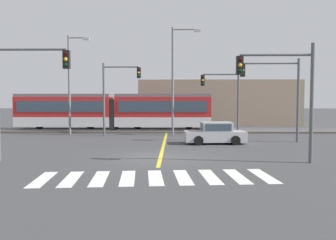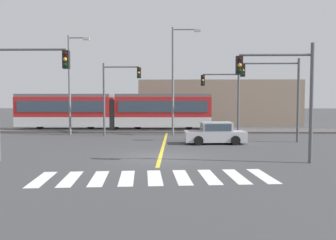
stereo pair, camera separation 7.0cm
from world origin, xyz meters
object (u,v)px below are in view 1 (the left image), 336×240
at_px(traffic_light_near_left, 22,81).
at_px(traffic_light_mid_right, 278,86).
at_px(street_lamp_centre, 175,74).
at_px(sedan_crossing, 215,134).
at_px(traffic_light_far_right, 225,92).
at_px(traffic_light_near_right, 285,85).
at_px(street_lamp_west, 71,79).
at_px(light_rail_tram, 114,110).
at_px(traffic_light_far_left, 116,88).

height_order(traffic_light_near_left, traffic_light_mid_right, traffic_light_near_left).
relative_size(traffic_light_mid_right, street_lamp_centre, 0.65).
height_order(sedan_crossing, traffic_light_far_right, traffic_light_far_right).
bearing_deg(traffic_light_near_left, traffic_light_near_right, -1.01).
relative_size(traffic_light_near_right, street_lamp_west, 0.67).
relative_size(traffic_light_far_right, traffic_light_near_right, 0.96).
xyz_separation_m(street_lamp_west, street_lamp_centre, (9.09, -0.17, 0.39)).
bearing_deg(traffic_light_near_left, traffic_light_far_right, 46.52).
bearing_deg(sedan_crossing, light_rail_tram, 133.11).
relative_size(traffic_light_near_left, traffic_light_far_left, 1.00).
height_order(traffic_light_near_left, traffic_light_far_right, traffic_light_near_left).
bearing_deg(traffic_light_mid_right, traffic_light_near_left, -151.37).
bearing_deg(street_lamp_centre, traffic_light_far_left, -172.73).
bearing_deg(traffic_light_near_left, traffic_light_mid_right, 28.63).
relative_size(sedan_crossing, traffic_light_near_right, 0.74).
distance_m(sedan_crossing, street_lamp_centre, 8.01).
bearing_deg(street_lamp_west, traffic_light_mid_right, -17.28).
distance_m(traffic_light_far_right, traffic_light_near_right, 12.76).
height_order(traffic_light_mid_right, street_lamp_west, street_lamp_west).
relative_size(light_rail_tram, traffic_light_near_left, 3.00).
height_order(sedan_crossing, traffic_light_mid_right, traffic_light_mid_right).
bearing_deg(street_lamp_centre, sedan_crossing, -64.93).
bearing_deg(traffic_light_mid_right, traffic_light_far_right, 126.99).
bearing_deg(light_rail_tram, sedan_crossing, -46.89).
bearing_deg(traffic_light_mid_right, sedan_crossing, -167.64).
distance_m(sedan_crossing, traffic_light_far_left, 10.05).
bearing_deg(sedan_crossing, traffic_light_mid_right, 12.36).
relative_size(light_rail_tram, street_lamp_centre, 2.00).
relative_size(sedan_crossing, street_lamp_west, 0.50).
xyz_separation_m(light_rail_tram, traffic_light_far_left, (0.90, -3.98, 2.03)).
relative_size(light_rail_tram, traffic_light_far_right, 3.31).
relative_size(light_rail_tram, traffic_light_mid_right, 3.06).
bearing_deg(street_lamp_west, sedan_crossing, -27.32).
xyz_separation_m(traffic_light_near_right, street_lamp_centre, (-5.32, 13.40, 1.46)).
xyz_separation_m(traffic_light_far_left, street_lamp_west, (-4.07, 0.81, 0.78)).
height_order(traffic_light_mid_right, traffic_light_far_left, traffic_light_far_left).
height_order(traffic_light_far_right, traffic_light_near_right, traffic_light_near_right).
distance_m(traffic_light_mid_right, traffic_light_far_right, 5.35).
distance_m(light_rail_tram, traffic_light_mid_right, 15.82).
relative_size(traffic_light_mid_right, traffic_light_far_left, 0.98).
xyz_separation_m(sedan_crossing, traffic_light_far_right, (1.39, 5.27, 2.99)).
height_order(traffic_light_near_left, street_lamp_centre, street_lamp_centre).
xyz_separation_m(light_rail_tram, traffic_light_near_left, (-1.73, -16.51, 1.95)).
bearing_deg(traffic_light_far_left, light_rail_tram, 102.69).
xyz_separation_m(traffic_light_mid_right, traffic_light_far_right, (-3.21, 4.26, -0.36)).
xyz_separation_m(traffic_light_mid_right, street_lamp_west, (-16.49, 5.13, 0.80)).
relative_size(traffic_light_near_right, street_lamp_centre, 0.63).
bearing_deg(traffic_light_far_right, traffic_light_mid_right, -53.01).
height_order(traffic_light_mid_right, traffic_light_far_right, traffic_light_mid_right).
xyz_separation_m(sedan_crossing, traffic_light_mid_right, (4.61, 1.01, 3.36)).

